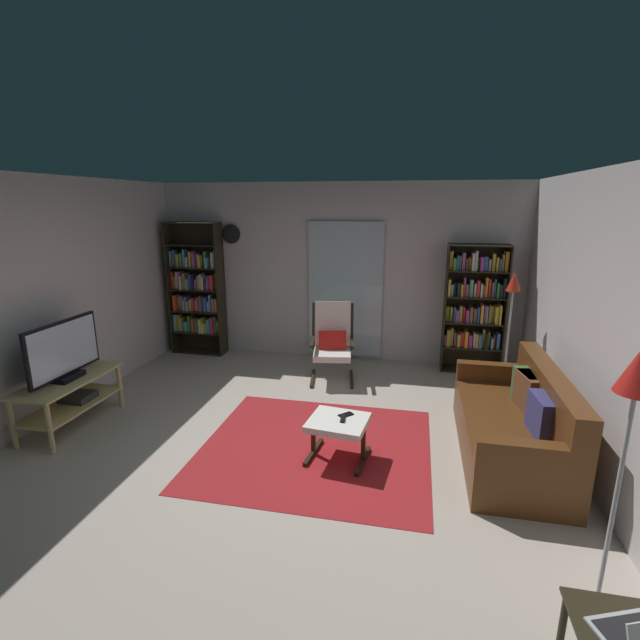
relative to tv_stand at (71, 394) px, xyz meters
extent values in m
plane|color=#B5A799|center=(2.32, -0.08, -0.35)|extent=(7.02, 7.02, 0.00)
cube|color=beige|center=(2.32, 2.82, 0.95)|extent=(5.60, 0.06, 2.60)
cube|color=beige|center=(-0.38, -0.08, 0.95)|extent=(0.06, 6.00, 2.60)
cube|color=beige|center=(5.02, -0.08, 0.95)|extent=(0.06, 6.00, 2.60)
cube|color=silver|center=(2.48, 2.75, 0.70)|extent=(1.10, 0.01, 2.00)
cube|color=maroon|center=(2.62, 0.08, -0.35)|extent=(2.18, 2.01, 0.01)
cube|color=tan|center=(0.00, -0.02, 0.17)|extent=(0.51, 1.16, 0.02)
cube|color=tan|center=(0.00, -0.02, -0.11)|extent=(0.47, 1.10, 0.02)
cylinder|color=tan|center=(0.21, -0.55, -0.09)|extent=(0.05, 0.05, 0.51)
cylinder|color=tan|center=(0.21, 0.51, -0.09)|extent=(0.05, 0.05, 0.51)
cylinder|color=tan|center=(-0.21, -0.55, -0.09)|extent=(0.05, 0.05, 0.51)
cylinder|color=tan|center=(-0.21, 0.51, -0.09)|extent=(0.05, 0.05, 0.51)
cube|color=#28282D|center=(0.00, 0.09, -0.06)|extent=(0.31, 0.28, 0.07)
cube|color=black|center=(0.00, -0.02, 0.21)|extent=(0.20, 0.32, 0.05)
cube|color=black|center=(0.00, -0.02, 0.52)|extent=(0.04, 0.96, 0.57)
cube|color=silver|center=(0.02, -0.02, 0.52)|extent=(0.01, 0.90, 0.51)
cube|color=black|center=(-0.21, 2.55, 0.66)|extent=(0.02, 0.30, 2.03)
cube|color=black|center=(0.60, 2.55, 0.66)|extent=(0.02, 0.30, 2.03)
cube|color=black|center=(0.19, 2.69, 0.66)|extent=(0.82, 0.02, 2.03)
cube|color=black|center=(0.19, 2.55, -0.33)|extent=(0.79, 0.28, 0.02)
cube|color=black|center=(0.19, 2.55, -0.01)|extent=(0.79, 0.28, 0.02)
cube|color=black|center=(0.19, 2.55, 0.33)|extent=(0.79, 0.28, 0.02)
cube|color=black|center=(0.19, 2.55, 0.66)|extent=(0.79, 0.28, 0.02)
cube|color=black|center=(0.19, 2.55, 1.00)|extent=(0.79, 0.28, 0.02)
cube|color=black|center=(0.19, 2.55, 1.34)|extent=(0.79, 0.28, 0.02)
cube|color=black|center=(0.19, 2.55, 1.66)|extent=(0.79, 0.28, 0.02)
cube|color=teal|center=(-0.17, 2.57, 0.13)|extent=(0.04, 0.22, 0.27)
cube|color=#A89A38|center=(-0.13, 2.56, 0.12)|extent=(0.03, 0.13, 0.26)
cube|color=orange|center=(-0.08, 2.57, 0.10)|extent=(0.03, 0.19, 0.21)
cube|color=#3265B9|center=(-0.04, 2.55, 0.07)|extent=(0.04, 0.13, 0.15)
cube|color=#54A093|center=(0.01, 2.57, 0.07)|extent=(0.04, 0.18, 0.15)
cube|color=#3D8A3F|center=(0.06, 2.56, 0.12)|extent=(0.03, 0.18, 0.25)
cube|color=beige|center=(0.10, 2.55, 0.08)|extent=(0.02, 0.11, 0.17)
cube|color=red|center=(0.13, 2.56, 0.10)|extent=(0.04, 0.21, 0.22)
cube|color=#36894E|center=(0.18, 2.54, 0.10)|extent=(0.03, 0.12, 0.21)
cube|color=#2F57A1|center=(0.22, 2.55, 0.07)|extent=(0.04, 0.17, 0.16)
cube|color=gold|center=(0.27, 2.53, 0.11)|extent=(0.04, 0.23, 0.22)
cube|color=beige|center=(0.31, 2.53, 0.07)|extent=(0.03, 0.21, 0.15)
cube|color=#929F32|center=(0.35, 2.56, 0.07)|extent=(0.03, 0.22, 0.15)
cube|color=#589B9B|center=(0.39, 2.54, 0.10)|extent=(0.04, 0.18, 0.22)
cube|color=#335BAE|center=(0.43, 2.54, 0.12)|extent=(0.02, 0.23, 0.24)
cube|color=red|center=(0.46, 2.55, 0.12)|extent=(0.03, 0.24, 0.26)
cube|color=#589C9C|center=(0.49, 2.56, 0.12)|extent=(0.02, 0.13, 0.26)
cube|color=gold|center=(0.53, 2.57, 0.09)|extent=(0.03, 0.12, 0.18)
cube|color=#C63437|center=(-0.17, 2.57, 0.44)|extent=(0.03, 0.16, 0.22)
cube|color=red|center=(-0.14, 2.53, 0.45)|extent=(0.04, 0.22, 0.24)
cube|color=gold|center=(-0.09, 2.57, 0.44)|extent=(0.04, 0.11, 0.21)
cube|color=#3955B6|center=(-0.04, 2.55, 0.45)|extent=(0.04, 0.17, 0.23)
cube|color=orange|center=(0.01, 2.57, 0.42)|extent=(0.02, 0.24, 0.17)
cube|color=#8D4793|center=(0.03, 2.56, 0.44)|extent=(0.03, 0.20, 0.21)
cube|color=teal|center=(0.07, 2.55, 0.41)|extent=(0.04, 0.22, 0.15)
cube|color=gold|center=(0.11, 2.53, 0.42)|extent=(0.03, 0.14, 0.17)
cube|color=red|center=(0.15, 2.54, 0.44)|extent=(0.03, 0.17, 0.20)
cube|color=olive|center=(0.19, 2.55, 0.42)|extent=(0.03, 0.14, 0.17)
cube|color=#96418B|center=(0.23, 2.55, 0.44)|extent=(0.04, 0.15, 0.21)
cube|color=brown|center=(0.28, 2.57, 0.45)|extent=(0.04, 0.21, 0.24)
cube|color=#2A62AE|center=(0.33, 2.57, 0.44)|extent=(0.04, 0.18, 0.22)
cube|color=#2D59B3|center=(0.37, 2.55, 0.44)|extent=(0.02, 0.21, 0.22)
cube|color=beige|center=(0.40, 2.54, 0.41)|extent=(0.02, 0.12, 0.15)
cube|color=teal|center=(0.44, 2.55, 0.47)|extent=(0.03, 0.17, 0.27)
cube|color=#262325|center=(0.47, 2.54, 0.44)|extent=(0.02, 0.14, 0.22)
cube|color=#8B449A|center=(0.50, 2.56, 0.44)|extent=(0.04, 0.24, 0.21)
cube|color=gold|center=(0.54, 2.56, 0.44)|extent=(0.03, 0.19, 0.20)
cube|color=red|center=(-0.18, 2.56, 0.80)|extent=(0.02, 0.16, 0.25)
cube|color=#A78C38|center=(-0.14, 2.55, 0.76)|extent=(0.03, 0.10, 0.18)
cube|color=beige|center=(-0.10, 2.54, 0.80)|extent=(0.04, 0.12, 0.26)
cube|color=#9B4496|center=(-0.05, 2.55, 0.80)|extent=(0.04, 0.15, 0.26)
cube|color=beige|center=(-0.01, 2.54, 0.77)|extent=(0.03, 0.24, 0.20)
cube|color=brown|center=(0.04, 2.54, 0.80)|extent=(0.04, 0.19, 0.25)
cube|color=teal|center=(0.09, 2.55, 0.75)|extent=(0.04, 0.24, 0.16)
cube|color=#3B5BA3|center=(0.14, 2.55, 0.79)|extent=(0.04, 0.19, 0.23)
cube|color=#191831|center=(0.18, 2.55, 0.78)|extent=(0.04, 0.24, 0.21)
cube|color=#954682|center=(0.22, 2.56, 0.75)|extent=(0.02, 0.21, 0.15)
cube|color=#A4993C|center=(0.26, 2.56, 0.78)|extent=(0.03, 0.16, 0.21)
cube|color=#BEBB9F|center=(0.30, 2.55, 0.79)|extent=(0.04, 0.16, 0.24)
cube|color=beige|center=(0.34, 2.54, 0.77)|extent=(0.03, 0.20, 0.20)
cube|color=#2C2731|center=(0.39, 2.57, 0.75)|extent=(0.03, 0.24, 0.16)
cube|color=#98439A|center=(0.42, 2.57, 0.78)|extent=(0.02, 0.23, 0.21)
cube|color=#984193|center=(0.45, 2.54, 0.78)|extent=(0.03, 0.13, 0.22)
cube|color=red|center=(0.50, 2.53, 0.79)|extent=(0.04, 0.18, 0.23)
cube|color=#307C3F|center=(0.54, 2.56, 0.80)|extent=(0.03, 0.10, 0.26)
cube|color=teal|center=(-0.17, 2.55, 1.13)|extent=(0.03, 0.13, 0.23)
cube|color=#3F57AE|center=(-0.13, 2.56, 1.14)|extent=(0.03, 0.11, 0.25)
cube|color=brown|center=(-0.10, 2.57, 1.12)|extent=(0.03, 0.13, 0.21)
cube|color=olive|center=(-0.05, 2.54, 1.11)|extent=(0.04, 0.13, 0.19)
cube|color=teal|center=(-0.01, 2.56, 1.11)|extent=(0.03, 0.15, 0.20)
cube|color=teal|center=(0.03, 2.56, 1.14)|extent=(0.03, 0.10, 0.26)
cube|color=teal|center=(0.06, 2.55, 1.13)|extent=(0.02, 0.14, 0.24)
cube|color=beige|center=(0.09, 2.55, 1.09)|extent=(0.04, 0.15, 0.15)
cube|color=#3361AF|center=(0.14, 2.56, 1.13)|extent=(0.03, 0.17, 0.24)
cube|color=orange|center=(0.17, 2.54, 1.13)|extent=(0.02, 0.18, 0.23)
cube|color=gold|center=(0.20, 2.54, 1.12)|extent=(0.03, 0.11, 0.21)
cube|color=#873990|center=(0.23, 2.54, 1.12)|extent=(0.02, 0.21, 0.22)
cube|color=beige|center=(0.27, 2.55, 1.10)|extent=(0.04, 0.10, 0.19)
cube|color=gold|center=(0.31, 2.55, 1.10)|extent=(0.03, 0.20, 0.18)
cube|color=brown|center=(0.34, 2.55, 1.10)|extent=(0.02, 0.15, 0.18)
cube|color=#408C4E|center=(0.38, 2.57, 1.13)|extent=(0.04, 0.12, 0.24)
cube|color=#57A09C|center=(0.43, 2.53, 1.09)|extent=(0.04, 0.20, 0.15)
cube|color=#31873D|center=(0.48, 2.57, 1.10)|extent=(0.04, 0.11, 0.18)
cube|color=beige|center=(0.52, 2.55, 1.13)|extent=(0.04, 0.19, 0.23)
cube|color=#2F69B9|center=(0.56, 2.57, 1.14)|extent=(0.02, 0.22, 0.26)
cube|color=black|center=(3.90, 2.56, 0.54)|extent=(0.02, 0.30, 1.78)
cube|color=black|center=(4.69, 2.56, 0.54)|extent=(0.02, 0.30, 1.78)
cube|color=black|center=(4.29, 2.71, 0.54)|extent=(0.80, 0.02, 1.78)
cube|color=black|center=(4.29, 2.56, -0.33)|extent=(0.77, 0.28, 0.02)
cube|color=black|center=(4.29, 2.56, 0.01)|extent=(0.77, 0.28, 0.02)
cube|color=black|center=(4.29, 2.56, 0.36)|extent=(0.77, 0.28, 0.02)
cube|color=black|center=(4.29, 2.56, 0.72)|extent=(0.77, 0.28, 0.02)
cube|color=black|center=(4.29, 2.56, 1.07)|extent=(0.77, 0.28, 0.02)
cube|color=black|center=(4.29, 2.56, 1.41)|extent=(0.77, 0.28, 0.02)
cube|color=#8C3387|center=(3.93, 2.58, 0.09)|extent=(0.03, 0.20, 0.16)
cube|color=olive|center=(3.98, 2.57, 0.13)|extent=(0.04, 0.21, 0.24)
cube|color=olive|center=(4.02, 2.58, 0.14)|extent=(0.04, 0.12, 0.25)
cube|color=#934783|center=(4.07, 2.58, 0.11)|extent=(0.02, 0.16, 0.19)
cube|color=#9F9F31|center=(4.11, 2.57, 0.10)|extent=(0.04, 0.20, 0.18)
cube|color=red|center=(4.16, 2.55, 0.12)|extent=(0.04, 0.12, 0.21)
cube|color=orange|center=(4.21, 2.55, 0.13)|extent=(0.04, 0.21, 0.23)
cube|color=#9C348E|center=(4.27, 2.55, 0.10)|extent=(0.04, 0.16, 0.18)
cube|color=beige|center=(4.32, 2.56, 0.12)|extent=(0.03, 0.14, 0.21)
cube|color=gold|center=(4.36, 2.56, 0.11)|extent=(0.04, 0.18, 0.19)
cube|color=#3F6BB3|center=(4.40, 2.57, 0.11)|extent=(0.04, 0.22, 0.19)
cube|color=gold|center=(4.44, 2.57, 0.14)|extent=(0.03, 0.10, 0.26)
cube|color=black|center=(4.48, 2.56, 0.13)|extent=(0.04, 0.23, 0.22)
cube|color=gold|center=(4.51, 2.57, 0.13)|extent=(0.03, 0.10, 0.22)
cube|color=#5999A0|center=(4.55, 2.56, 0.09)|extent=(0.03, 0.19, 0.15)
cube|color=brown|center=(4.59, 2.58, 0.11)|extent=(0.02, 0.12, 0.19)
cube|color=#3865AE|center=(4.63, 2.57, 0.13)|extent=(0.04, 0.19, 0.23)
cube|color=olive|center=(3.94, 2.58, 0.47)|extent=(0.04, 0.10, 0.20)
cube|color=gold|center=(3.99, 2.58, 0.46)|extent=(0.04, 0.11, 0.19)
cube|color=teal|center=(4.03, 2.58, 0.47)|extent=(0.02, 0.20, 0.20)
cube|color=#893B92|center=(4.07, 2.56, 0.45)|extent=(0.04, 0.21, 0.17)
cube|color=#9C923D|center=(4.12, 2.55, 0.48)|extent=(0.04, 0.12, 0.22)
cube|color=red|center=(4.16, 2.57, 0.47)|extent=(0.03, 0.13, 0.20)
cube|color=#9E378C|center=(4.21, 2.58, 0.45)|extent=(0.04, 0.21, 0.17)
cube|color=brown|center=(4.25, 2.56, 0.48)|extent=(0.04, 0.19, 0.22)
cube|color=brown|center=(4.30, 2.58, 0.47)|extent=(0.04, 0.20, 0.20)
cube|color=#3162A1|center=(4.35, 2.57, 0.48)|extent=(0.03, 0.18, 0.22)
cube|color=gold|center=(4.39, 2.55, 0.50)|extent=(0.03, 0.20, 0.25)
cube|color=purple|center=(4.43, 2.57, 0.49)|extent=(0.02, 0.18, 0.25)
cube|color=#5D9499|center=(4.45, 2.56, 0.49)|extent=(0.02, 0.15, 0.24)
cube|color=olive|center=(4.49, 2.57, 0.49)|extent=(0.03, 0.16, 0.25)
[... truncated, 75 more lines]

